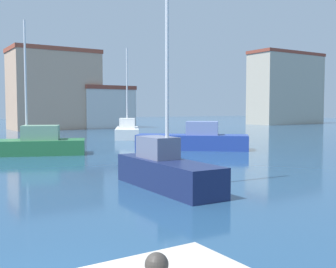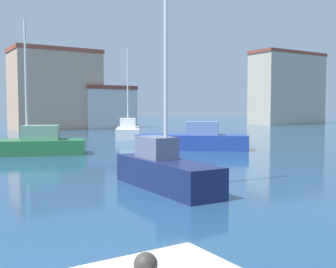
{
  "view_description": "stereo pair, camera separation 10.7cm",
  "coord_description": "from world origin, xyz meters",
  "px_view_note": "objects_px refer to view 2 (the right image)",
  "views": [
    {
      "loc": [
        -1.05,
        -4.87,
        2.7
      ],
      "look_at": [
        11.59,
        14.78,
        1.21
      ],
      "focal_mm": 43.84,
      "sensor_mm": 36.0,
      "label": 1
    },
    {
      "loc": [
        -0.96,
        -4.93,
        2.7
      ],
      "look_at": [
        11.59,
        14.78,
        1.21
      ],
      "focal_mm": 43.84,
      "sensor_mm": 36.0,
      "label": 2
    }
  ],
  "objects_px": {
    "sailboat_green_behind_lamppost": "(30,144)",
    "sailboat_white_inner_mooring": "(128,131)",
    "motorboat_blue_far_right": "(194,140)",
    "sailboat_navy_center_channel": "(164,169)"
  },
  "relations": [
    {
      "from": "sailboat_green_behind_lamppost",
      "to": "sailboat_white_inner_mooring",
      "type": "xyz_separation_m",
      "value": [
        10.82,
        8.81,
        0.03
      ]
    },
    {
      "from": "motorboat_blue_far_right",
      "to": "sailboat_white_inner_mooring",
      "type": "bearing_deg",
      "value": 84.34
    },
    {
      "from": "sailboat_green_behind_lamppost",
      "to": "sailboat_navy_center_channel",
      "type": "bearing_deg",
      "value": -84.22
    },
    {
      "from": "sailboat_navy_center_channel",
      "to": "motorboat_blue_far_right",
      "type": "height_order",
      "value": "sailboat_navy_center_channel"
    },
    {
      "from": "sailboat_green_behind_lamppost",
      "to": "motorboat_blue_far_right",
      "type": "bearing_deg",
      "value": -16.39
    },
    {
      "from": "sailboat_green_behind_lamppost",
      "to": "sailboat_white_inner_mooring",
      "type": "distance_m",
      "value": 13.96
    },
    {
      "from": "sailboat_navy_center_channel",
      "to": "sailboat_green_behind_lamppost",
      "type": "bearing_deg",
      "value": 95.78
    },
    {
      "from": "sailboat_green_behind_lamppost",
      "to": "sailboat_white_inner_mooring",
      "type": "relative_size",
      "value": 0.96
    },
    {
      "from": "sailboat_navy_center_channel",
      "to": "sailboat_green_behind_lamppost",
      "type": "xyz_separation_m",
      "value": [
        -1.28,
        12.67,
        -0.06
      ]
    },
    {
      "from": "sailboat_navy_center_channel",
      "to": "motorboat_blue_far_right",
      "type": "bearing_deg",
      "value": 49.52
    }
  ]
}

